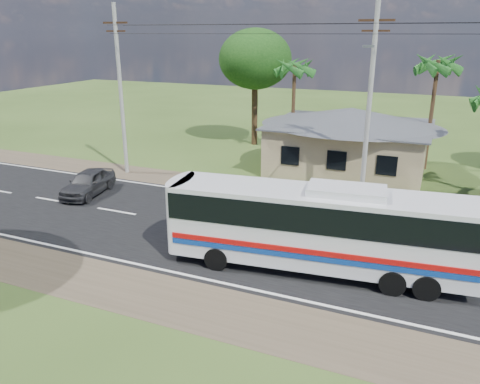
% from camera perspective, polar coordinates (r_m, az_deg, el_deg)
% --- Properties ---
extents(ground, '(120.00, 120.00, 0.00)m').
position_cam_1_polar(ground, '(22.22, 4.04, -5.69)').
color(ground, '#2F4819').
rests_on(ground, ground).
extents(road, '(120.00, 16.00, 0.03)m').
position_cam_1_polar(road, '(22.22, 4.04, -5.67)').
color(road, black).
rests_on(road, ground).
extents(house, '(12.40, 10.00, 5.00)m').
position_cam_1_polar(house, '(33.27, 13.24, 6.98)').
color(house, tan).
rests_on(house, ground).
extents(utility_poles, '(32.80, 2.22, 11.00)m').
position_cam_1_polar(utility_poles, '(26.15, 14.77, 10.68)').
color(utility_poles, '#9E9E99').
rests_on(utility_poles, ground).
extents(palm_mid, '(2.80, 2.80, 8.20)m').
position_cam_1_polar(palm_mid, '(34.72, 22.97, 14.05)').
color(palm_mid, '#47301E').
rests_on(palm_mid, ground).
extents(palm_far, '(2.80, 2.80, 7.70)m').
position_cam_1_polar(palm_far, '(36.77, 6.69, 14.79)').
color(palm_far, '#47301E').
rests_on(palm_far, ground).
extents(tree_behind_house, '(6.00, 6.00, 9.61)m').
position_cam_1_polar(tree_behind_house, '(39.93, 1.85, 15.85)').
color(tree_behind_house, '#47301E').
rests_on(tree_behind_house, ground).
extents(coach_bus, '(12.03, 3.84, 3.67)m').
position_cam_1_polar(coach_bus, '(18.79, 9.59, -3.68)').
color(coach_bus, silver).
rests_on(coach_bus, ground).
extents(motorcycle, '(1.95, 1.12, 0.97)m').
position_cam_1_polar(motorcycle, '(26.17, 26.98, -2.77)').
color(motorcycle, black).
rests_on(motorcycle, ground).
extents(small_car, '(2.47, 4.57, 1.48)m').
position_cam_1_polar(small_car, '(29.33, -18.04, 1.12)').
color(small_car, '#28282A').
rests_on(small_car, ground).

